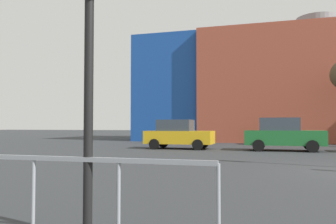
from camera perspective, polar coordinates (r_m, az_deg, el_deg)
The scene contains 5 objects.
building_backdrop at distance 37.54m, azimuth 22.98°, elevation 3.45°, with size 34.07×13.99×11.98m.
parked_car_0 at distance 22.26m, azimuth 1.68°, elevation -3.59°, with size 4.19×2.05×1.82m.
parked_car_1 at distance 21.52m, azimuth 17.94°, elevation -3.43°, with size 4.38×2.14×1.90m.
traffic_light_near_left at distance 4.93m, azimuth -12.63°, elevation 16.12°, with size 0.38×0.38×4.05m.
pedestrian_railing at distance 5.14m, azimuth -20.71°, elevation -9.18°, with size 4.99×0.06×1.03m.
Camera 1 is at (-2.81, -12.31, 1.43)m, focal length 38.08 mm.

